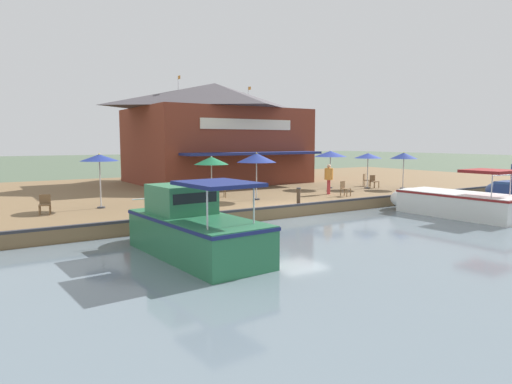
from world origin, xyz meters
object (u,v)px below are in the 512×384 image
object	(u,v)px
patio_umbrella_back_row	(257,158)
cafe_chair_mid_patio	(221,189)
waterfront_restaurant	(216,132)
cafe_chair_back_row_seat	(345,188)
person_at_quay_edge	(329,175)
patio_umbrella_near_quay_edge	(404,156)
cafe_chair_facing_river	(45,203)
patio_umbrella_far_corner	(368,156)
motorboat_nearest_quay	(186,227)
cafe_chair_under_first_umbrella	(374,181)
patio_umbrella_by_entrance	(330,154)
cafe_chair_beside_entrance	(366,179)
tree_behind_restaurant	(211,119)
mooring_post	(299,196)
patio_umbrella_mid_patio_right	(99,158)
motorboat_distant_upstream	(449,202)
patio_umbrella_mid_patio_left	(211,161)
tree_upstream_bank	(222,129)

from	to	relation	value
patio_umbrella_back_row	cafe_chair_mid_patio	xyz separation A→B (m)	(-1.97, -1.08, -1.75)
waterfront_restaurant	patio_umbrella_back_row	bearing A→B (deg)	-16.84
cafe_chair_back_row_seat	person_at_quay_edge	world-z (taller)	person_at_quay_edge
patio_umbrella_near_quay_edge	cafe_chair_facing_river	world-z (taller)	patio_umbrella_near_quay_edge
cafe_chair_back_row_seat	patio_umbrella_far_corner	bearing A→B (deg)	118.54
motorboat_nearest_quay	cafe_chair_under_first_umbrella	bearing A→B (deg)	114.24
patio_umbrella_far_corner	person_at_quay_edge	distance (m)	4.60
patio_umbrella_far_corner	cafe_chair_mid_patio	world-z (taller)	patio_umbrella_far_corner
cafe_chair_under_first_umbrella	patio_umbrella_by_entrance	bearing A→B (deg)	-120.00
cafe_chair_beside_entrance	cafe_chair_back_row_seat	bearing A→B (deg)	-56.97
patio_umbrella_back_row	cafe_chair_mid_patio	bearing A→B (deg)	-151.14
patio_umbrella_back_row	patio_umbrella_near_quay_edge	distance (m)	11.23
patio_umbrella_near_quay_edge	cafe_chair_under_first_umbrella	distance (m)	2.50
tree_behind_restaurant	cafe_chair_facing_river	bearing A→B (deg)	-49.14
patio_umbrella_back_row	patio_umbrella_near_quay_edge	size ratio (longest dim) A/B	1.05
patio_umbrella_far_corner	cafe_chair_back_row_seat	bearing A→B (deg)	-61.46
patio_umbrella_by_entrance	cafe_chair_under_first_umbrella	distance (m)	3.45
cafe_chair_under_first_umbrella	cafe_chair_facing_river	bearing A→B (deg)	-89.50
mooring_post	tree_behind_restaurant	distance (m)	16.96
patio_umbrella_back_row	cafe_chair_back_row_seat	size ratio (longest dim) A/B	2.95
patio_umbrella_mid_patio_right	patio_umbrella_by_entrance	distance (m)	15.15
patio_umbrella_by_entrance	motorboat_distant_upstream	distance (m)	9.27
cafe_chair_mid_patio	tree_behind_restaurant	distance (m)	13.17
cafe_chair_facing_river	cafe_chair_mid_patio	distance (m)	9.22
patio_umbrella_mid_patio_left	cafe_chair_mid_patio	world-z (taller)	patio_umbrella_mid_patio_left
motorboat_distant_upstream	mooring_post	size ratio (longest dim) A/B	7.94
patio_umbrella_mid_patio_right	waterfront_restaurant	bearing A→B (deg)	130.49
patio_umbrella_mid_patio_left	patio_umbrella_near_quay_edge	bearing A→B (deg)	77.17
waterfront_restaurant	cafe_chair_back_row_seat	world-z (taller)	waterfront_restaurant
cafe_chair_facing_river	cafe_chair_under_first_umbrella	distance (m)	20.15
person_at_quay_edge	motorboat_distant_upstream	bearing A→B (deg)	18.21
patio_umbrella_far_corner	waterfront_restaurant	bearing A→B (deg)	-148.48
person_at_quay_edge	tree_behind_restaurant	size ratio (longest dim) A/B	0.27
patio_umbrella_far_corner	patio_umbrella_near_quay_edge	size ratio (longest dim) A/B	0.98
patio_umbrella_far_corner	motorboat_nearest_quay	size ratio (longest dim) A/B	0.35
cafe_chair_facing_river	tree_upstream_bank	distance (m)	23.52
cafe_chair_beside_entrance	cafe_chair_back_row_seat	size ratio (longest dim) A/B	1.00
patio_umbrella_near_quay_edge	tree_upstream_bank	xyz separation A→B (m)	(-16.86, -4.32, 2.03)
patio_umbrella_mid_patio_left	patio_umbrella_mid_patio_right	bearing A→B (deg)	-80.31
patio_umbrella_back_row	cafe_chair_beside_entrance	xyz separation A→B (m)	(-2.11, 10.42, -1.75)
cafe_chair_back_row_seat	mooring_post	world-z (taller)	same
motorboat_distant_upstream	mooring_post	xyz separation A→B (m)	(-3.83, -6.43, 0.31)
patio_umbrella_back_row	person_at_quay_edge	distance (m)	5.09
cafe_chair_mid_patio	cafe_chair_back_row_seat	bearing A→B (deg)	61.43
patio_umbrella_back_row	motorboat_distant_upstream	distance (m)	9.91
patio_umbrella_mid_patio_left	person_at_quay_edge	world-z (taller)	patio_umbrella_mid_patio_left
cafe_chair_mid_patio	tree_behind_restaurant	size ratio (longest dim) A/B	0.13
cafe_chair_facing_river	person_at_quay_edge	world-z (taller)	person_at_quay_edge
waterfront_restaurant	patio_umbrella_back_row	xyz separation A→B (m)	(10.80, -3.27, -1.56)
cafe_chair_mid_patio	cafe_chair_facing_river	bearing A→B (deg)	-82.53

